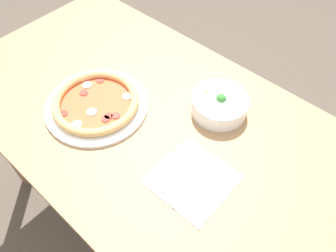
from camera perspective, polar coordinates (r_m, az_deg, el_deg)
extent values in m
plane|color=#4C4238|center=(1.67, -2.57, -14.44)|extent=(8.00, 8.00, 0.00)
cube|color=#99724C|center=(1.04, -3.98, 1.81)|extent=(1.36, 0.77, 0.03)
cylinder|color=olive|center=(1.62, -27.02, -2.09)|extent=(0.06, 0.06, 0.71)
cylinder|color=olive|center=(1.78, -10.38, 9.92)|extent=(0.06, 0.06, 0.71)
cylinder|color=olive|center=(1.40, 25.69, -13.76)|extent=(0.06, 0.06, 0.71)
cylinder|color=white|center=(1.06, -12.30, 3.48)|extent=(0.32, 0.32, 0.01)
torus|color=tan|center=(1.05, -12.48, 4.17)|extent=(0.27, 0.27, 0.03)
cylinder|color=#D14C28|center=(1.06, -12.38, 3.80)|extent=(0.24, 0.24, 0.01)
cylinder|color=maroon|center=(1.01, -10.82, 1.24)|extent=(0.03, 0.03, 0.00)
cylinder|color=maroon|center=(1.05, -17.78, 2.10)|extent=(0.03, 0.03, 0.00)
cylinder|color=maroon|center=(1.09, -14.47, 5.62)|extent=(0.03, 0.03, 0.00)
cylinder|color=maroon|center=(1.01, -10.32, 1.73)|extent=(0.03, 0.03, 0.00)
cylinder|color=maroon|center=(1.01, -9.14, 1.79)|extent=(0.03, 0.03, 0.00)
cylinder|color=maroon|center=(1.12, -11.73, 7.81)|extent=(0.03, 0.03, 0.00)
ellipsoid|color=silver|center=(1.06, -6.98, 5.29)|extent=(0.03, 0.03, 0.01)
ellipsoid|color=silver|center=(1.01, -15.61, 0.29)|extent=(0.03, 0.03, 0.01)
ellipsoid|color=silver|center=(1.12, -13.91, 6.99)|extent=(0.03, 0.03, 0.01)
ellipsoid|color=silver|center=(1.03, -13.14, 2.44)|extent=(0.03, 0.03, 0.01)
cylinder|color=white|center=(1.02, 8.96, 3.67)|extent=(0.17, 0.17, 0.06)
torus|color=white|center=(1.01, 9.12, 4.57)|extent=(0.17, 0.17, 0.01)
ellipsoid|color=tan|center=(1.00, 12.09, 3.14)|extent=(0.04, 0.03, 0.02)
ellipsoid|color=tan|center=(1.04, 12.24, 5.65)|extent=(0.04, 0.04, 0.02)
ellipsoid|color=tan|center=(1.00, 11.72, 3.37)|extent=(0.04, 0.04, 0.02)
ellipsoid|color=tan|center=(1.04, 11.81, 6.05)|extent=(0.03, 0.04, 0.02)
ellipsoid|color=tan|center=(0.99, 10.59, 2.13)|extent=(0.04, 0.04, 0.02)
ellipsoid|color=tan|center=(1.05, 7.99, 6.26)|extent=(0.04, 0.04, 0.02)
ellipsoid|color=tan|center=(1.03, 6.17, 5.28)|extent=(0.03, 0.02, 0.02)
ellipsoid|color=tan|center=(0.98, 8.88, 2.75)|extent=(0.04, 0.03, 0.02)
sphere|color=#388433|center=(1.00, 9.24, 4.74)|extent=(0.03, 0.03, 0.03)
ellipsoid|color=yellow|center=(1.02, 6.51, 5.76)|extent=(0.04, 0.02, 0.02)
cube|color=white|center=(0.89, 4.37, -9.32)|extent=(0.20, 0.20, 0.00)
cube|color=silver|center=(0.89, 1.68, -9.08)|extent=(0.02, 0.12, 0.00)
cube|color=silver|center=(0.92, 5.97, -6.16)|extent=(0.01, 0.05, 0.00)
cube|color=silver|center=(0.92, 5.78, -5.99)|extent=(0.01, 0.05, 0.00)
cube|color=silver|center=(0.92, 5.59, -5.83)|extent=(0.01, 0.05, 0.00)
cube|color=silver|center=(0.93, 5.40, -5.66)|extent=(0.01, 0.05, 0.00)
cube|color=silver|center=(0.86, 2.83, -12.43)|extent=(0.02, 0.08, 0.01)
cube|color=silver|center=(0.90, 7.41, -8.63)|extent=(0.03, 0.12, 0.00)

